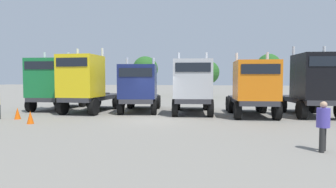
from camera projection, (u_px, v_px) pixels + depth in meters
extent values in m
plane|color=gray|center=(151.00, 120.00, 16.05)|extent=(200.00, 200.00, 0.00)
cube|color=#333338|center=(62.00, 97.00, 22.17)|extent=(2.95, 6.47, 0.30)
cube|color=#197238|center=(48.00, 78.00, 20.12)|extent=(2.66, 2.56, 2.76)
cube|color=black|center=(39.00, 65.00, 18.92)|extent=(2.09, 0.30, 0.55)
cylinder|color=silver|center=(69.00, 74.00, 21.29)|extent=(0.20, 0.20, 3.36)
cylinder|color=silver|center=(45.00, 74.00, 21.47)|extent=(0.20, 0.20, 3.36)
cylinder|color=#333338|center=(69.00, 94.00, 23.53)|extent=(1.23, 1.23, 0.12)
cylinder|color=black|center=(60.00, 105.00, 19.68)|extent=(0.47, 1.04, 1.01)
cylinder|color=black|center=(31.00, 105.00, 19.88)|extent=(0.47, 1.04, 1.01)
cylinder|color=black|center=(83.00, 101.00, 23.60)|extent=(0.47, 1.04, 1.01)
cylinder|color=black|center=(58.00, 101.00, 23.81)|extent=(0.47, 1.04, 1.01)
cylinder|color=black|center=(87.00, 100.00, 24.70)|extent=(0.47, 1.04, 1.01)
cylinder|color=black|center=(64.00, 100.00, 24.90)|extent=(0.47, 1.04, 1.01)
cube|color=#333338|center=(95.00, 97.00, 20.51)|extent=(2.41, 6.45, 0.30)
cube|color=yellow|center=(81.00, 76.00, 18.46)|extent=(2.48, 2.44, 2.76)
cube|color=black|center=(71.00, 62.00, 17.23)|extent=(2.10, 0.11, 0.55)
cylinder|color=silver|center=(103.00, 72.00, 19.57)|extent=(0.19, 0.19, 3.36)
cylinder|color=silver|center=(78.00, 72.00, 19.92)|extent=(0.19, 0.19, 3.36)
cylinder|color=#333338|center=(103.00, 93.00, 21.88)|extent=(1.14, 1.14, 0.12)
cylinder|color=black|center=(94.00, 107.00, 17.89)|extent=(0.39, 1.13, 1.11)
cylinder|color=black|center=(63.00, 106.00, 18.29)|extent=(0.39, 1.13, 1.11)
cylinder|color=black|center=(117.00, 102.00, 21.90)|extent=(0.39, 1.13, 1.11)
cylinder|color=black|center=(91.00, 102.00, 22.30)|extent=(0.39, 1.13, 1.11)
cylinder|color=black|center=(122.00, 101.00, 22.98)|extent=(0.39, 1.13, 1.11)
cylinder|color=black|center=(97.00, 100.00, 23.38)|extent=(0.39, 1.13, 1.11)
cube|color=#333338|center=(141.00, 98.00, 20.65)|extent=(3.34, 6.43, 0.30)
cube|color=navy|center=(138.00, 82.00, 18.67)|extent=(2.80, 2.71, 2.24)
cube|color=black|center=(136.00, 72.00, 17.47)|extent=(2.07, 0.44, 0.55)
cylinder|color=silver|center=(154.00, 77.00, 19.93)|extent=(0.21, 0.21, 2.84)
cylinder|color=silver|center=(127.00, 77.00, 19.97)|extent=(0.21, 0.21, 2.84)
cylinder|color=#333338|center=(144.00, 95.00, 21.98)|extent=(1.29, 1.29, 0.12)
cylinder|color=black|center=(154.00, 107.00, 18.28)|extent=(0.54, 1.06, 1.01)
cylinder|color=black|center=(121.00, 107.00, 18.34)|extent=(0.54, 1.06, 1.01)
cylinder|color=black|center=(157.00, 102.00, 22.10)|extent=(0.54, 1.06, 1.01)
cylinder|color=black|center=(130.00, 102.00, 22.16)|extent=(0.54, 1.06, 1.01)
cylinder|color=black|center=(158.00, 101.00, 23.20)|extent=(0.54, 1.06, 1.01)
cylinder|color=black|center=(132.00, 101.00, 23.25)|extent=(0.54, 1.06, 1.01)
cube|color=#333338|center=(192.00, 98.00, 19.67)|extent=(3.07, 6.46, 0.30)
cube|color=#B7BABF|center=(193.00, 79.00, 17.73)|extent=(2.73, 2.79, 2.42)
cube|color=black|center=(193.00, 67.00, 16.45)|extent=(2.08, 0.34, 0.55)
cylinder|color=silver|center=(206.00, 75.00, 19.03)|extent=(0.20, 0.20, 3.02)
cylinder|color=silver|center=(179.00, 75.00, 19.17)|extent=(0.20, 0.20, 3.02)
cylinder|color=#333338|center=(192.00, 94.00, 21.02)|extent=(1.25, 1.25, 0.12)
cylinder|color=black|center=(210.00, 108.00, 17.21)|extent=(0.50, 1.14, 1.10)
cylinder|color=black|center=(175.00, 108.00, 17.37)|extent=(0.50, 1.14, 1.10)
cylinder|color=black|center=(206.00, 103.00, 21.11)|extent=(0.50, 1.14, 1.10)
cylinder|color=black|center=(177.00, 103.00, 21.27)|extent=(0.50, 1.14, 1.10)
cylinder|color=black|center=(205.00, 102.00, 22.20)|extent=(0.50, 1.14, 1.10)
cylinder|color=black|center=(178.00, 102.00, 22.37)|extent=(0.50, 1.14, 1.10)
cube|color=#333338|center=(250.00, 100.00, 18.10)|extent=(2.84, 5.90, 0.30)
cube|color=orange|center=(256.00, 80.00, 16.34)|extent=(2.65, 2.53, 2.30)
cube|color=black|center=(261.00, 69.00, 15.16)|extent=(2.09, 0.28, 0.55)
cylinder|color=silver|center=(267.00, 76.00, 17.50)|extent=(0.20, 0.20, 2.90)
cylinder|color=silver|center=(236.00, 76.00, 17.69)|extent=(0.20, 0.20, 2.90)
cylinder|color=#333338|center=(247.00, 96.00, 19.33)|extent=(1.22, 1.22, 0.12)
cylinder|color=black|center=(277.00, 111.00, 15.88)|extent=(0.47, 1.11, 1.08)
cylinder|color=black|center=(238.00, 110.00, 16.11)|extent=(0.47, 1.11, 1.08)
cylinder|color=black|center=(263.00, 105.00, 19.24)|extent=(0.47, 1.11, 1.08)
cylinder|color=black|center=(230.00, 105.00, 19.46)|extent=(0.47, 1.11, 1.08)
cylinder|color=black|center=(259.00, 104.00, 20.33)|extent=(0.47, 1.11, 1.08)
cylinder|color=black|center=(229.00, 104.00, 20.56)|extent=(0.47, 1.11, 1.08)
cube|color=#333338|center=(306.00, 100.00, 18.21)|extent=(2.98, 6.00, 0.30)
cube|color=black|center=(318.00, 76.00, 16.51)|extent=(2.72, 2.79, 2.69)
cube|color=black|center=(329.00, 61.00, 15.21)|extent=(2.09, 0.33, 0.55)
cylinder|color=silver|center=(323.00, 72.00, 17.80)|extent=(0.20, 0.20, 3.29)
cylinder|color=silver|center=(293.00, 72.00, 17.95)|extent=(0.20, 0.20, 3.29)
cylinder|color=#333338|center=(298.00, 95.00, 19.46)|extent=(1.24, 1.24, 0.12)
cylinder|color=black|center=(302.00, 110.00, 16.15)|extent=(0.50, 1.15, 1.11)
cylinder|color=black|center=(314.00, 105.00, 19.42)|extent=(0.50, 1.15, 1.11)
cylinder|color=black|center=(282.00, 105.00, 19.59)|extent=(0.50, 1.15, 1.11)
cylinder|color=black|center=(308.00, 103.00, 20.51)|extent=(0.50, 1.15, 1.11)
cylinder|color=black|center=(277.00, 103.00, 20.69)|extent=(0.50, 1.15, 1.11)
cylinder|color=#282828|center=(323.00, 139.00, 9.01)|extent=(0.21, 0.21, 0.79)
cylinder|color=#282828|center=(322.00, 140.00, 8.80)|extent=(0.21, 0.21, 0.79)
cylinder|color=#5045AD|center=(323.00, 118.00, 8.87)|extent=(0.53, 0.53, 0.62)
sphere|color=tan|center=(324.00, 105.00, 8.85)|extent=(0.21, 0.21, 0.21)
cone|color=#F2590C|center=(30.00, 117.00, 14.54)|extent=(0.36, 0.36, 0.68)
cone|color=#F2590C|center=(17.00, 113.00, 16.24)|extent=(0.36, 0.36, 0.68)
cylinder|color=#4C3823|center=(145.00, 87.00, 39.88)|extent=(0.36, 0.36, 2.39)
sphere|color=#286023|center=(145.00, 69.00, 39.75)|extent=(3.63, 3.63, 3.63)
cylinder|color=#4C3823|center=(207.00, 90.00, 35.77)|extent=(0.36, 0.36, 2.03)
sphere|color=#286023|center=(207.00, 72.00, 35.66)|extent=(3.06, 3.06, 3.06)
cylinder|color=#4C3823|center=(268.00, 86.00, 36.86)|extent=(0.36, 0.36, 2.96)
sphere|color=#286023|center=(269.00, 65.00, 36.72)|extent=(3.09, 3.09, 3.09)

